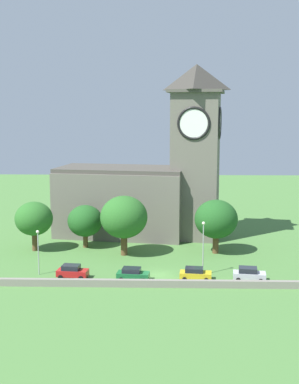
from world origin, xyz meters
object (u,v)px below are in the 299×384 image
(car_red, at_px, (72,271))
(streetlamp_west_end, at_px, (38,245))
(car_yellow, at_px, (195,274))
(tree_riverside_east, at_px, (85,221))
(tree_by_tower, at_px, (216,219))
(church, at_px, (148,183))
(streetlamp_west_mid, at_px, (203,240))
(tree_churchyard, at_px, (34,219))
(tree_riverside_west, at_px, (124,217))
(car_green, at_px, (133,274))
(car_silver, at_px, (249,274))

(car_red, distance_m, streetlamp_west_end, 6.08)
(car_yellow, distance_m, tree_riverside_east, 23.95)
(tree_by_tower, bearing_deg, car_red, -147.80)
(church, bearing_deg, streetlamp_west_mid, -70.29)
(streetlamp_west_end, height_order, tree_churchyard, tree_churchyard)
(car_red, xyz_separation_m, tree_riverside_west, (6.15, 11.55, 5.13))
(tree_churchyard, bearing_deg, tree_riverside_west, -8.45)
(tree_churchyard, bearing_deg, car_yellow, -28.92)
(streetlamp_west_end, distance_m, tree_riverside_west, 15.09)
(car_yellow, bearing_deg, streetlamp_west_mid, 60.80)
(car_green, relative_size, tree_riverside_east, 0.63)
(car_red, bearing_deg, car_yellow, -0.63)
(tree_by_tower, xyz_separation_m, tree_riverside_east, (-21.30, 3.02, -1.06))
(tree_churchyard, xyz_separation_m, tree_by_tower, (29.24, -0.73, 0.26))
(car_red, distance_m, car_silver, 23.75)
(car_yellow, relative_size, tree_riverside_east, 0.61)
(church, height_order, streetlamp_west_mid, church)
(car_green, distance_m, tree_riverside_east, 19.22)
(tree_churchyard, height_order, tree_riverside_west, tree_riverside_west)
(car_red, relative_size, car_green, 0.97)
(car_green, height_order, tree_riverside_west, tree_riverside_west)
(tree_churchyard, bearing_deg, car_green, -40.50)
(car_silver, distance_m, streetlamp_west_end, 28.89)
(car_green, relative_size, tree_riverside_west, 0.47)
(tree_by_tower, bearing_deg, tree_churchyard, 178.57)
(car_silver, bearing_deg, car_red, 178.92)
(car_green, bearing_deg, car_yellow, 3.07)
(tree_riverside_east, bearing_deg, car_yellow, -43.20)
(church, distance_m, car_red, 28.01)
(car_red, bearing_deg, car_green, -4.37)
(car_silver, xyz_separation_m, streetlamp_west_end, (-28.64, 1.87, 3.33))
(tree_riverside_west, bearing_deg, streetlamp_west_mid, -39.64)
(car_red, bearing_deg, tree_churchyard, 121.98)
(car_red, height_order, streetlamp_west_end, streetlamp_west_end)
(streetlamp_west_end, height_order, tree_riverside_west, tree_riverside_west)
(car_red, xyz_separation_m, tree_churchyard, (-8.58, 13.74, 4.34))
(streetlamp_west_end, bearing_deg, tree_churchyard, 106.69)
(church, distance_m, tree_by_tower, 16.73)
(car_green, distance_m, car_silver, 15.50)
(car_red, xyz_separation_m, tree_by_tower, (20.66, 13.01, 4.59))
(streetlamp_west_mid, relative_size, tree_riverside_east, 1.06)
(streetlamp_west_mid, bearing_deg, car_silver, -21.58)
(tree_by_tower, relative_size, tree_riverside_east, 1.21)
(church, xyz_separation_m, car_yellow, (7.05, -25.03, -8.79))
(car_green, xyz_separation_m, car_yellow, (8.38, 0.45, -0.02))
(streetlamp_west_end, bearing_deg, car_red, -16.22)
(church, distance_m, car_yellow, 27.44)
(car_yellow, height_order, tree_churchyard, tree_churchyard)
(streetlamp_west_end, distance_m, tree_by_tower, 28.08)
(car_green, relative_size, car_silver, 0.99)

